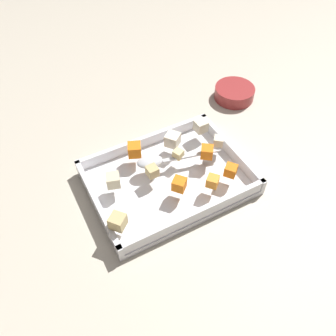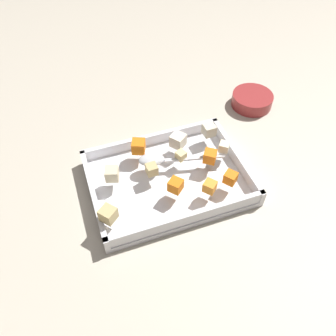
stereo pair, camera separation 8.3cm
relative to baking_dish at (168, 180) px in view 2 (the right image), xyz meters
name	(u,v)px [view 2 (the right image)]	position (x,y,z in m)	size (l,w,h in m)	color
ground_plane	(173,182)	(0.01, 0.00, -0.01)	(4.00, 4.00, 0.00)	#BCB29E
baking_dish	(168,180)	(0.00, 0.00, 0.00)	(0.38, 0.28, 0.05)	silver
carrot_chunk_center	(176,185)	(0.00, -0.06, 0.05)	(0.03, 0.03, 0.03)	orange
carrot_chunk_near_spoon	(210,186)	(0.07, -0.09, 0.05)	(0.03, 0.03, 0.03)	orange
carrot_chunk_corner_nw	(230,178)	(0.13, -0.08, 0.05)	(0.03, 0.03, 0.03)	orange
carrot_chunk_mid_left	(209,155)	(0.11, 0.00, 0.05)	(0.03, 0.03, 0.03)	orange
carrot_chunk_corner_se	(139,146)	(-0.05, 0.09, 0.05)	(0.03, 0.03, 0.03)	orange
potato_chunk_corner_ne	(224,147)	(0.16, 0.02, 0.05)	(0.02, 0.02, 0.02)	beige
potato_chunk_corner_sw	(181,155)	(0.04, 0.03, 0.04)	(0.02, 0.02, 0.02)	#E0CC89
potato_chunk_far_left	(112,174)	(-0.13, 0.02, 0.05)	(0.03, 0.03, 0.03)	beige
potato_chunk_rim_edge	(108,214)	(-0.16, -0.08, 0.05)	(0.03, 0.03, 0.03)	tan
potato_chunk_heap_top	(152,169)	(-0.04, 0.01, 0.05)	(0.03, 0.03, 0.03)	tan
parsnip_chunk_far_right	(178,140)	(0.05, 0.07, 0.05)	(0.03, 0.03, 0.03)	silver
parsnip_chunk_heap_side	(209,130)	(0.14, 0.08, 0.05)	(0.03, 0.03, 0.03)	beige
serving_spoon	(157,159)	(-0.02, 0.04, 0.04)	(0.21, 0.07, 0.02)	silver
small_prep_bowl	(252,100)	(0.34, 0.20, 0.01)	(0.12, 0.12, 0.04)	maroon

